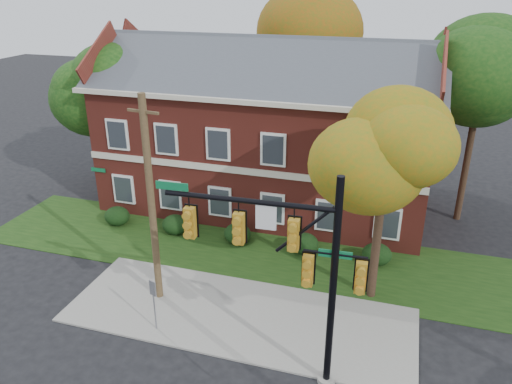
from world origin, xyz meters
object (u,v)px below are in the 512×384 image
(tree_right_rear, at_px, (490,75))
(apartment_building, at_px, (266,123))
(hedge_left, at_px, (175,225))
(traffic_signal, at_px, (291,258))
(tree_left_rear, at_px, (102,86))
(hedge_center, at_px, (237,234))
(utility_pole, at_px, (151,203))
(hedge_far_left, at_px, (117,216))
(sign_post, at_px, (154,297))
(hedge_right, at_px, (304,244))
(tree_far_rear, at_px, (318,38))
(tree_near_right, at_px, (393,150))
(hedge_far_right, at_px, (377,254))

(tree_right_rear, bearing_deg, apartment_building, -175.67)
(hedge_left, distance_m, traffic_signal, 12.32)
(hedge_left, bearing_deg, tree_left_rear, 146.41)
(hedge_center, xyz_separation_m, utility_pole, (-1.64, -5.47, 3.94))
(hedge_left, distance_m, tree_right_rear, 17.74)
(apartment_building, xyz_separation_m, hedge_far_left, (-7.00, -5.25, -4.46))
(utility_pole, distance_m, sign_post, 3.66)
(hedge_right, xyz_separation_m, tree_left_rear, (-13.23, 4.14, 6.16))
(utility_pole, bearing_deg, hedge_center, 81.37)
(hedge_center, relative_size, tree_right_rear, 0.13)
(sign_post, bearing_deg, tree_right_rear, 68.12)
(sign_post, bearing_deg, hedge_far_left, 149.69)
(hedge_right, distance_m, tree_far_rear, 15.66)
(apartment_building, xyz_separation_m, sign_post, (-0.76, -12.71, -3.46))
(hedge_right, relative_size, tree_far_rear, 0.12)
(sign_post, bearing_deg, traffic_signal, 11.34)
(hedge_far_left, relative_size, tree_far_rear, 0.12)
(apartment_building, xyz_separation_m, hedge_center, (0.00, -5.25, -4.46))
(tree_right_rear, relative_size, sign_post, 4.73)
(tree_near_right, relative_size, sign_post, 3.82)
(hedge_center, bearing_deg, hedge_far_left, 180.00)
(hedge_left, bearing_deg, tree_near_right, -14.81)
(apartment_building, height_order, tree_near_right, apartment_building)
(tree_far_rear, bearing_deg, traffic_signal, -81.19)
(tree_near_right, relative_size, utility_pole, 0.97)
(hedge_far_left, distance_m, tree_right_rear, 20.75)
(hedge_left, xyz_separation_m, tree_near_right, (10.72, -2.83, 6.14))
(hedge_right, bearing_deg, tree_left_rear, 162.63)
(hedge_center, xyz_separation_m, traffic_signal, (4.65, -8.26, 4.14))
(hedge_left, xyz_separation_m, tree_far_rear, (4.84, 13.09, 8.32))
(tree_far_rear, relative_size, utility_pole, 1.31)
(tree_near_right, bearing_deg, hedge_left, 165.19)
(hedge_right, relative_size, tree_right_rear, 0.13)
(apartment_building, xyz_separation_m, tree_far_rear, (1.34, 7.84, 3.86))
(apartment_building, height_order, hedge_center, apartment_building)
(hedge_far_left, xyz_separation_m, tree_left_rear, (-2.73, 4.14, 6.16))
(hedge_far_left, xyz_separation_m, hedge_right, (10.50, 0.00, 0.00))
(tree_far_rear, xyz_separation_m, traffic_signal, (3.31, -21.36, -4.18))
(hedge_center, relative_size, tree_near_right, 0.16)
(apartment_building, xyz_separation_m, hedge_far_right, (7.00, -5.25, -4.46))
(tree_right_rear, bearing_deg, hedge_far_left, -161.55)
(tree_left_rear, bearing_deg, sign_post, -52.29)
(traffic_signal, distance_m, utility_pole, 6.89)
(tree_left_rear, bearing_deg, hedge_center, -23.04)
(hedge_left, bearing_deg, sign_post, -69.85)
(hedge_left, relative_size, hedge_center, 1.00)
(hedge_right, bearing_deg, sign_post, -119.74)
(tree_right_rear, height_order, sign_post, tree_right_rear)
(tree_left_rear, bearing_deg, traffic_signal, -40.77)
(apartment_building, bearing_deg, tree_far_rear, 80.29)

